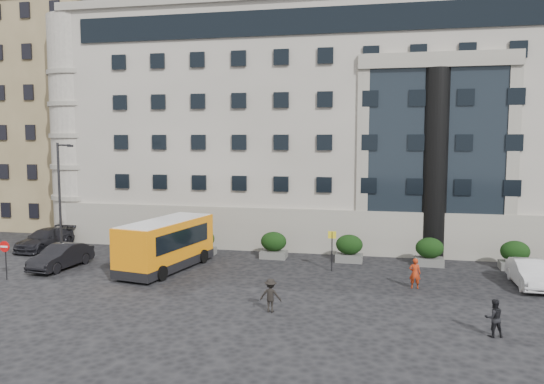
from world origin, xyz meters
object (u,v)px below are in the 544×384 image
at_px(parked_car_c, 45,239).
at_px(white_taxi, 529,273).
at_px(hedge_c, 349,248).
at_px(parked_car_d, 151,223).
at_px(minibus, 166,242).
at_px(hedge_b, 274,245).
at_px(pedestrian_a, 415,273).
at_px(street_lamp, 61,199).
at_px(parked_car_b, 61,256).
at_px(pedestrian_c, 271,295).
at_px(hedge_e, 515,255).
at_px(bus_stop_sign, 332,244).
at_px(red_truck, 97,214).
at_px(pedestrian_b, 494,318).
at_px(hedge_a, 202,242).
at_px(hedge_d, 429,251).
at_px(no_entry_sign, 5,252).

relative_size(parked_car_c, white_taxi, 1.15).
height_order(hedge_c, parked_car_d, hedge_c).
distance_m(minibus, parked_car_c, 12.08).
relative_size(hedge_b, pedestrian_a, 1.08).
distance_m(white_taxi, pedestrian_a, 6.53).
xyz_separation_m(street_lamp, parked_car_b, (0.44, -0.84, -3.60)).
bearing_deg(street_lamp, white_taxi, 1.64).
height_order(parked_car_c, pedestrian_c, pedestrian_c).
relative_size(hedge_e, bus_stop_sign, 0.73).
relative_size(hedge_c, red_truck, 0.37).
bearing_deg(pedestrian_a, pedestrian_b, 114.46).
height_order(hedge_b, white_taxi, hedge_b).
bearing_deg(hedge_c, white_taxi, -21.22).
xyz_separation_m(hedge_a, minibus, (-0.81, -4.53, 0.81)).
height_order(hedge_d, bus_stop_sign, bus_stop_sign).
bearing_deg(hedge_d, bus_stop_sign, -155.34).
distance_m(hedge_a, pedestrian_b, 21.21).
distance_m(hedge_b, pedestrian_c, 11.44).
xyz_separation_m(hedge_e, minibus, (-21.61, -4.53, 0.81)).
bearing_deg(hedge_a, hedge_e, 0.00).
height_order(hedge_b, street_lamp, street_lamp).
height_order(hedge_b, minibus, minibus).
distance_m(street_lamp, bus_stop_sign, 17.75).
bearing_deg(parked_car_d, red_truck, 168.55).
bearing_deg(street_lamp, bus_stop_sign, 6.54).
relative_size(street_lamp, red_truck, 1.60).
distance_m(bus_stop_sign, parked_car_b, 17.26).
distance_m(hedge_a, minibus, 4.67).
height_order(hedge_b, bus_stop_sign, bus_stop_sign).
bearing_deg(hedge_a, hedge_b, 0.00).
bearing_deg(hedge_e, minibus, -168.16).
relative_size(hedge_d, parked_car_d, 0.33).
xyz_separation_m(hedge_a, bus_stop_sign, (9.50, -2.80, 0.80)).
bearing_deg(minibus, pedestrian_c, -28.56).
height_order(red_truck, parked_car_c, red_truck).
bearing_deg(hedge_e, no_entry_sign, -163.48).
relative_size(parked_car_d, pedestrian_c, 3.48).
height_order(bus_stop_sign, red_truck, red_truck).
xyz_separation_m(street_lamp, pedestrian_b, (25.13, -7.62, -3.56)).
distance_m(no_entry_sign, pedestrian_a, 23.58).
relative_size(hedge_a, red_truck, 0.37).
bearing_deg(white_taxi, pedestrian_a, -165.63).
bearing_deg(hedge_d, parked_car_c, -178.72).
bearing_deg(street_lamp, parked_car_d, 88.01).
relative_size(hedge_c, white_taxi, 0.41).
relative_size(no_entry_sign, parked_car_d, 0.41).
bearing_deg(white_taxi, parked_car_b, -177.59).
relative_size(hedge_a, no_entry_sign, 0.79).
xyz_separation_m(hedge_c, pedestrian_c, (-3.02, -11.23, -0.12)).
bearing_deg(white_taxi, hedge_a, 168.14).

